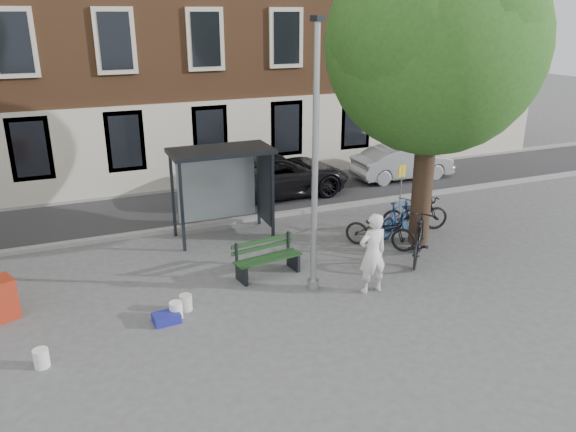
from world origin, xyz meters
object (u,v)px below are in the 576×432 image
(bike_d, at_px, (419,239))
(car_dark, at_px, (275,175))
(car_silver, at_px, (403,162))
(bus_shelter, at_px, (234,171))
(lamppost, at_px, (315,176))
(bike_c, at_px, (380,230))
(bike_b, at_px, (398,217))
(bench, at_px, (267,260))
(notice_sign, at_px, (401,181))
(painter, at_px, (373,253))
(bike_a, at_px, (415,213))

(bike_d, xyz_separation_m, car_dark, (-1.41, 6.73, 0.14))
(car_dark, xyz_separation_m, car_silver, (5.36, 0.04, -0.09))
(bus_shelter, distance_m, bike_d, 5.48)
(car_dark, bearing_deg, lamppost, 162.88)
(bike_c, distance_m, car_silver, 7.19)
(lamppost, distance_m, bike_b, 4.89)
(bench, relative_size, bike_b, 0.99)
(car_silver, relative_size, notice_sign, 2.35)
(bus_shelter, distance_m, painter, 5.15)
(bench, relative_size, car_silver, 0.44)
(bike_c, relative_size, car_silver, 0.49)
(lamppost, height_order, bike_d, lamppost)
(bike_a, distance_m, car_dark, 5.49)
(bus_shelter, xyz_separation_m, bench, (-0.12, -2.96, -1.51))
(painter, height_order, car_silver, painter)
(car_dark, relative_size, car_silver, 1.34)
(bike_c, bearing_deg, notice_sign, 1.26)
(bike_b, bearing_deg, notice_sign, -58.86)
(notice_sign, bearing_deg, car_dark, 115.82)
(lamppost, distance_m, bench, 2.74)
(lamppost, height_order, car_silver, lamppost)
(bench, height_order, car_silver, car_silver)
(lamppost, bearing_deg, bike_c, 29.35)
(painter, distance_m, bike_c, 2.71)
(bike_b, bearing_deg, car_silver, -58.46)
(bike_d, bearing_deg, notice_sign, -73.86)
(bike_a, distance_m, notice_sign, 1.39)
(car_dark, bearing_deg, bike_a, -154.87)
(car_silver, xyz_separation_m, notice_sign, (-2.53, -3.70, 0.54))
(lamppost, xyz_separation_m, car_silver, (7.20, 7.20, -2.12))
(bike_a, height_order, car_dark, car_dark)
(bench, xyz_separation_m, car_silver, (7.93, 6.05, 0.25))
(painter, distance_m, bike_d, 2.33)
(bike_d, distance_m, notice_sign, 3.43)
(bike_b, xyz_separation_m, car_silver, (3.45, 5.01, 0.12))
(bench, height_order, car_dark, car_dark)
(painter, bearing_deg, car_silver, -129.91)
(car_dark, bearing_deg, painter, 172.59)
(car_silver, bearing_deg, bike_b, 146.18)
(painter, height_order, bench, painter)
(lamppost, distance_m, notice_sign, 6.05)
(bench, xyz_separation_m, bike_d, (3.98, -0.72, 0.21))
(painter, height_order, car_dark, painter)
(bus_shelter, bearing_deg, bike_b, -23.72)
(bike_a, height_order, bike_c, bike_a)
(bike_a, height_order, car_silver, car_silver)
(bench, relative_size, bike_c, 0.90)
(painter, bearing_deg, bike_a, -139.94)
(bike_b, relative_size, bike_c, 0.91)
(car_dark, bearing_deg, bike_b, -161.66)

